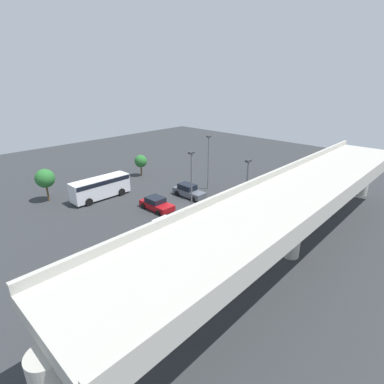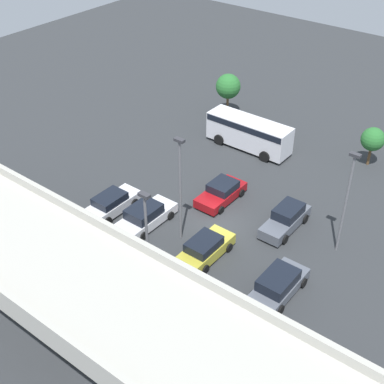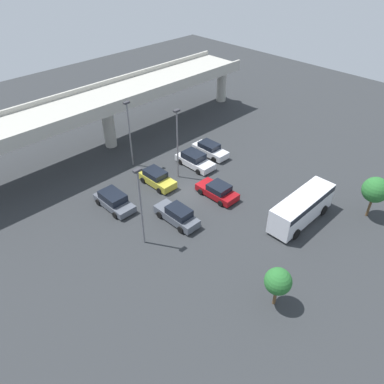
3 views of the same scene
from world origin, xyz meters
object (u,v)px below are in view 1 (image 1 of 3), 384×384
Objects in this scene: lamp_post_mid_lot at (208,158)px; tree_front_centre at (45,178)px; lamp_post_by_overpass at (246,191)px; parked_car_2 at (211,210)px; parked_car_3 at (156,204)px; tree_front_left at (141,161)px; shuttle_bus at (100,186)px; parked_car_4 at (174,226)px; lamp_post_near_aisle at (191,182)px; parked_car_1 at (189,191)px; parked_car_5 at (154,238)px; parked_car_0 at (238,197)px.

lamp_post_mid_lot is 21.62m from tree_front_centre.
parked_car_2 is at bearing -96.34° from lamp_post_by_overpass.
tree_front_left reaches higher than parked_car_3.
lamp_post_mid_lot is 12.47m from tree_front_left.
parked_car_4 is at bearing 90.80° from shuttle_bus.
parked_car_3 is 0.56× the size of lamp_post_near_aisle.
parked_car_1 is 8.61m from lamp_post_near_aisle.
shuttle_bus is 1.01× the size of lamp_post_mid_lot.
parked_car_5 is (5.61, 6.34, 0.06)m from parked_car_3.
lamp_post_near_aisle is 1.04× the size of lamp_post_mid_lot.
tree_front_left reaches higher than parked_car_0.
parked_car_0 is 1.01× the size of parked_car_5.
parked_car_2 is 6.33m from lamp_post_by_overpass.
parked_car_4 is (5.59, -0.19, 0.00)m from parked_car_2.
parked_car_3 is 8.46m from parked_car_5.
lamp_post_by_overpass is (-2.47, 11.11, 3.90)m from parked_car_3.
lamp_post_by_overpass reaches higher than tree_front_centre.
parked_car_0 is 11.19m from parked_car_4.
parked_car_3 is at bearing 54.92° from parked_car_0.
parked_car_3 is 6.84m from lamp_post_near_aisle.
lamp_post_near_aisle reaches higher than lamp_post_mid_lot.
lamp_post_mid_lot is at bearing -67.36° from parked_car_5.
lamp_post_near_aisle reaches higher than tree_front_left.
lamp_post_near_aisle reaches higher than parked_car_5.
tree_front_left reaches higher than shuttle_bus.
parked_car_4 is at bearing 88.06° from parked_car_2.
tree_front_centre is at bearing -131.91° from parked_car_1.
tree_front_left is at bearing -34.37° from parked_car_5.
lamp_post_mid_lot is (-1.09, -6.12, 3.79)m from parked_car_0.
lamp_post_near_aisle is at bearing 4.25° from parked_car_3.
parked_car_0 is at bearing -88.90° from parked_car_5.
tree_front_left is (-3.93, -18.14, 1.70)m from parked_car_2.
lamp_post_by_overpass reaches higher than tree_front_left.
parked_car_3 is (5.69, 0.03, -0.10)m from parked_car_1.
parked_car_0 is 1.06× the size of parked_car_2.
tree_front_centre is at bearing -34.66° from lamp_post_mid_lot.
parked_car_1 is at bearing 83.97° from tree_front_left.
shuttle_bus is (2.76, -8.10, 0.97)m from parked_car_3.
lamp_post_by_overpass is 23.68m from tree_front_left.
parked_car_4 is at bearing 7.38° from lamp_post_near_aisle.
lamp_post_by_overpass is (0.56, 5.01, 3.83)m from parked_car_2.
tree_front_centre reaches higher than tree_front_left.
shuttle_bus is 15.13m from lamp_post_mid_lot.
tree_front_centre reaches higher than parked_car_5.
lamp_post_near_aisle reaches higher than tree_front_centre.
tree_front_centre is at bearing 16.64° from parked_car_4.
parked_car_0 is 5.61m from parked_car_2.
parked_car_5 is 0.59× the size of shuttle_bus.
parked_car_0 is 0.60× the size of lamp_post_by_overpass.
tree_front_centre is at bearing -65.91° from lamp_post_by_overpass.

